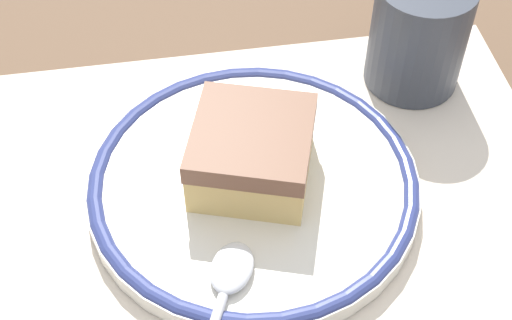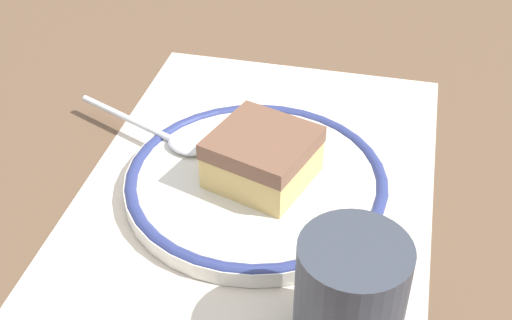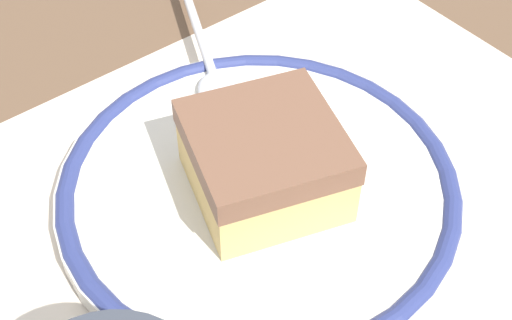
% 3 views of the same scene
% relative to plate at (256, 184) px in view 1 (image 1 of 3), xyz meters
% --- Properties ---
extents(ground_plane, '(2.40, 2.40, 0.00)m').
position_rel_plate_xyz_m(ground_plane, '(-0.00, 0.00, -0.01)').
color(ground_plane, brown).
extents(placemat, '(0.43, 0.30, 0.00)m').
position_rel_plate_xyz_m(placemat, '(-0.00, 0.00, -0.01)').
color(placemat, beige).
rests_on(placemat, ground_plane).
extents(plate, '(0.23, 0.23, 0.02)m').
position_rel_plate_xyz_m(plate, '(0.00, 0.00, 0.00)').
color(plate, silver).
rests_on(plate, placemat).
extents(cake_slice, '(0.10, 0.10, 0.04)m').
position_rel_plate_xyz_m(cake_slice, '(-0.01, 0.01, 0.03)').
color(cake_slice, '#DBB76B').
rests_on(cake_slice, plate).
extents(spoon, '(0.08, 0.15, 0.01)m').
position_rel_plate_xyz_m(spoon, '(-0.04, -0.09, 0.01)').
color(spoon, silver).
rests_on(spoon, plate).
extents(cup, '(0.07, 0.07, 0.09)m').
position_rel_plate_xyz_m(cup, '(0.14, 0.10, 0.03)').
color(cup, '#383D47').
rests_on(cup, placemat).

